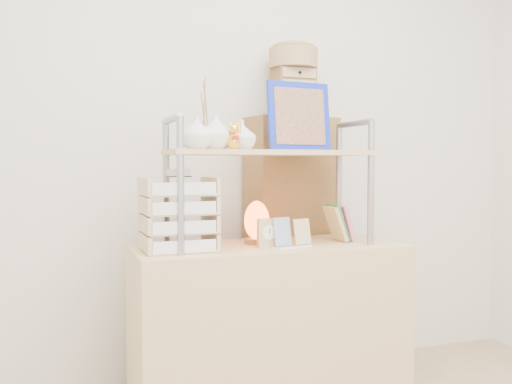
# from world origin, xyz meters

# --- Properties ---
(desk) EXTENTS (1.20, 0.50, 0.75)m
(desk) POSITION_xyz_m (0.00, 1.20, 0.38)
(desk) COLOR tan
(desk) RESTS_ON ground
(cabinet) EXTENTS (0.47, 0.29, 1.35)m
(cabinet) POSITION_xyz_m (0.27, 1.57, 0.68)
(cabinet) COLOR brown
(cabinet) RESTS_ON ground
(hutch) EXTENTS (0.90, 0.34, 0.75)m
(hutch) POSITION_xyz_m (-0.06, 1.21, 1.19)
(hutch) COLOR #90969D
(hutch) RESTS_ON desk
(letter_tray) EXTENTS (0.28, 0.27, 0.34)m
(letter_tray) POSITION_xyz_m (-0.41, 1.17, 0.89)
(letter_tray) COLOR tan
(letter_tray) RESTS_ON desk
(salt_lamp) EXTENTS (0.13, 0.12, 0.19)m
(salt_lamp) POSITION_xyz_m (-0.04, 1.26, 0.85)
(salt_lamp) COLOR brown
(salt_lamp) RESTS_ON desk
(desk_clock) EXTENTS (0.09, 0.05, 0.13)m
(desk_clock) POSITION_xyz_m (-0.03, 1.12, 0.81)
(desk_clock) COLOR tan
(desk_clock) RESTS_ON desk
(postcard_stand) EXTENTS (0.19, 0.10, 0.13)m
(postcard_stand) POSITION_xyz_m (0.07, 1.10, 0.79)
(postcard_stand) COLOR white
(postcard_stand) RESTS_ON desk
(drawer_chest) EXTENTS (0.20, 0.16, 0.25)m
(drawer_chest) POSITION_xyz_m (0.27, 1.55, 1.48)
(drawer_chest) COLOR brown
(drawer_chest) RESTS_ON cabinet
(woven_basket) EXTENTS (0.25, 0.25, 0.10)m
(woven_basket) POSITION_xyz_m (0.27, 1.55, 1.65)
(woven_basket) COLOR olive
(woven_basket) RESTS_ON drawer_chest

